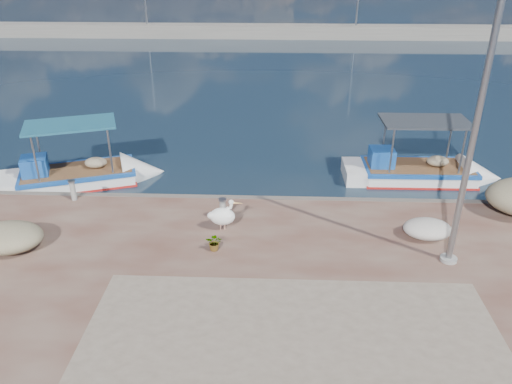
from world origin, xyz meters
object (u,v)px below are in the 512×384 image
object	(u,v)px
boat_left	(77,178)
bollard_near	(223,209)
pelican	(223,216)
boat_right	(416,174)
lamp_post	(472,144)

from	to	relation	value
boat_left	bollard_near	world-z (taller)	boat_left
boat_left	pelican	distance (m)	7.16
boat_right	pelican	world-z (taller)	boat_right
boat_right	lamp_post	bearing A→B (deg)	-96.94
bollard_near	pelican	bearing A→B (deg)	-83.63
boat_left	bollard_near	xyz separation A→B (m)	(5.83, -3.45, 0.69)
bollard_near	boat_left	bearing A→B (deg)	149.39
boat_right	lamp_post	size ratio (longest dim) A/B	0.81
lamp_post	boat_right	bearing A→B (deg)	83.54
boat_left	boat_right	size ratio (longest dim) A/B	1.05
lamp_post	pelican	bearing A→B (deg)	167.70
boat_left	boat_right	bearing A→B (deg)	-15.46
boat_left	pelican	bearing A→B (deg)	-53.64
pelican	bollard_near	size ratio (longest dim) A/B	1.38
pelican	lamp_post	world-z (taller)	lamp_post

